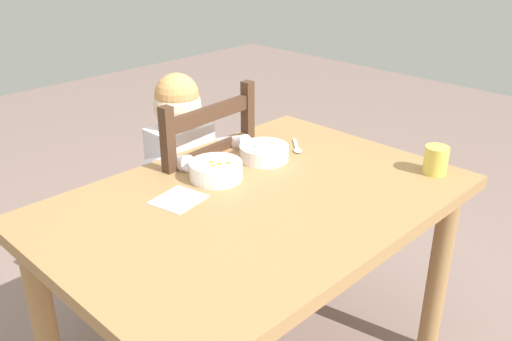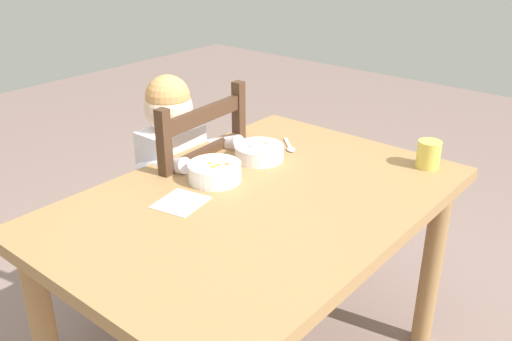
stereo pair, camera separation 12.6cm
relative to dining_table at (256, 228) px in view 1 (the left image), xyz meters
name	(u,v)px [view 1 (the left image)]	position (x,y,z in m)	size (l,w,h in m)	color
dining_table	(256,228)	(0.00, 0.00, 0.00)	(1.23, 0.85, 0.71)	#A2794A
dining_chair	(188,207)	(0.11, 0.47, -0.15)	(0.45, 0.45, 0.93)	#472E1F
child_figure	(186,163)	(0.11, 0.47, 0.03)	(0.32, 0.31, 0.97)	white
bowl_of_peas	(264,152)	(0.22, 0.17, 0.13)	(0.17, 0.17, 0.05)	white
bowl_of_carrots	(216,170)	(0.00, 0.17, 0.14)	(0.17, 0.17, 0.06)	white
spoon	(297,149)	(0.36, 0.15, 0.11)	(0.11, 0.11, 0.01)	silver
drinking_cup	(436,160)	(0.52, -0.29, 0.15)	(0.08, 0.08, 0.09)	#DECA53
paper_napkin	(178,199)	(-0.17, 0.14, 0.11)	(0.14, 0.12, 0.00)	white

